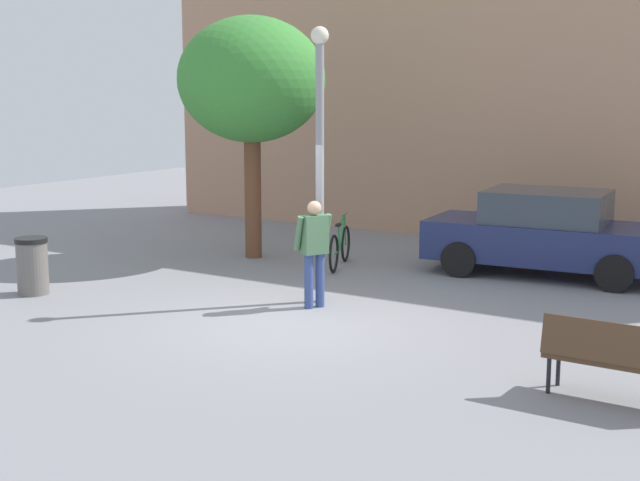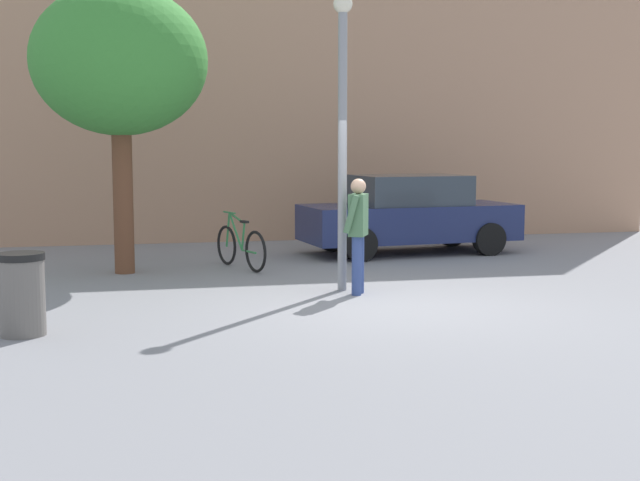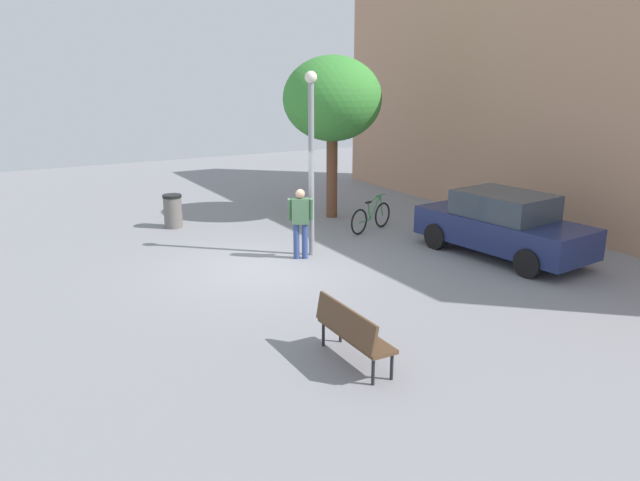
# 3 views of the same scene
# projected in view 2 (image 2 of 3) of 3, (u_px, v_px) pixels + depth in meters

# --- Properties ---
(ground_plane) EXTENTS (36.00, 36.00, 0.00)m
(ground_plane) POSITION_uv_depth(u_px,v_px,m) (391.00, 305.00, 11.51)
(ground_plane) COLOR gray
(building_facade) EXTENTS (17.86, 2.00, 7.84)m
(building_facade) POSITION_uv_depth(u_px,v_px,m) (277.00, 67.00, 19.75)
(building_facade) COLOR tan
(building_facade) RESTS_ON ground_plane
(lamppost) EXTENTS (0.28, 0.28, 4.30)m
(lamppost) POSITION_uv_depth(u_px,v_px,m) (343.00, 119.00, 12.41)
(lamppost) COLOR gray
(lamppost) RESTS_ON ground_plane
(person_by_lamppost) EXTENTS (0.47, 0.63, 1.67)m
(person_by_lamppost) POSITION_uv_depth(u_px,v_px,m) (358.00, 228.00, 12.25)
(person_by_lamppost) COLOR #334784
(person_by_lamppost) RESTS_ON ground_plane
(plaza_tree) EXTENTS (2.88, 2.88, 4.74)m
(plaza_tree) POSITION_uv_depth(u_px,v_px,m) (120.00, 62.00, 13.98)
(plaza_tree) COLOR brown
(plaza_tree) RESTS_ON ground_plane
(bicycle_green) EXTENTS (0.66, 1.72, 0.97)m
(bicycle_green) POSITION_uv_depth(u_px,v_px,m) (240.00, 247.00, 14.86)
(bicycle_green) COLOR black
(bicycle_green) RESTS_ON ground_plane
(parked_car_navy) EXTENTS (4.35, 2.16, 1.55)m
(parked_car_navy) POSITION_uv_depth(u_px,v_px,m) (409.00, 214.00, 16.89)
(parked_car_navy) COLOR navy
(parked_car_navy) RESTS_ON ground_plane
(trash_bin) EXTENTS (0.53, 0.53, 0.94)m
(trash_bin) POSITION_uv_depth(u_px,v_px,m) (22.00, 294.00, 9.65)
(trash_bin) COLOR #66605B
(trash_bin) RESTS_ON ground_plane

